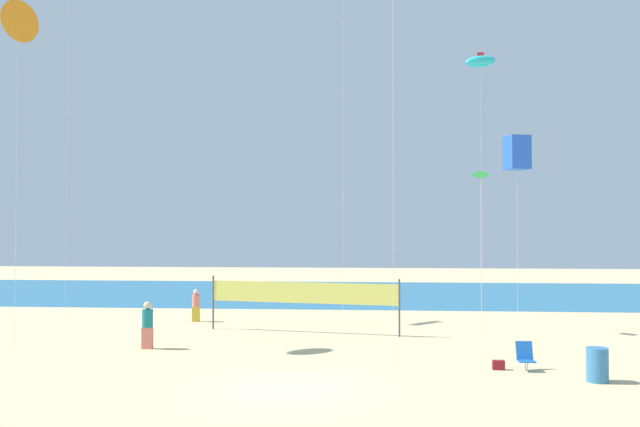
# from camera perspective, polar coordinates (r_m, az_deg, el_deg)

# --- Properties ---
(ground_plane) EXTENTS (120.00, 120.00, 0.00)m
(ground_plane) POSITION_cam_1_polar(r_m,az_deg,el_deg) (19.36, -2.80, -14.72)
(ground_plane) COLOR #D1BC89
(ocean_band) EXTENTS (120.00, 20.00, 0.01)m
(ocean_band) POSITION_cam_1_polar(r_m,az_deg,el_deg) (47.68, 1.67, -6.76)
(ocean_band) COLOR #1E6B99
(ocean_band) RESTS_ON ground
(beachgoer_coral_shirt) EXTENTS (0.36, 0.36, 1.57)m
(beachgoer_coral_shirt) POSITION_cam_1_polar(r_m,az_deg,el_deg) (33.45, -10.49, -7.59)
(beachgoer_coral_shirt) COLOR gold
(beachgoer_coral_shirt) RESTS_ON ground
(beachgoer_teal_shirt) EXTENTS (0.41, 0.41, 1.77)m
(beachgoer_teal_shirt) POSITION_cam_1_polar(r_m,az_deg,el_deg) (26.33, -14.44, -9.02)
(beachgoer_teal_shirt) COLOR #EA7260
(beachgoer_teal_shirt) RESTS_ON ground
(folding_beach_chair) EXTENTS (0.52, 0.65, 0.89)m
(folding_beach_chair) POSITION_cam_1_polar(r_m,az_deg,el_deg) (22.75, 17.03, -11.45)
(folding_beach_chair) COLOR #1959B2
(folding_beach_chair) RESTS_ON ground
(trash_barrel) EXTENTS (0.63, 0.63, 1.00)m
(trash_barrel) POSITION_cam_1_polar(r_m,az_deg,el_deg) (21.76, 22.49, -11.78)
(trash_barrel) COLOR teal
(trash_barrel) RESTS_ON ground
(volleyball_net) EXTENTS (8.36, 1.64, 2.40)m
(volleyball_net) POSITION_cam_1_polar(r_m,az_deg,el_deg) (29.34, -1.48, -6.91)
(volleyball_net) COLOR #4C4C51
(volleyball_net) RESTS_ON ground
(beach_handbag) EXTENTS (0.38, 0.19, 0.30)m
(beach_handbag) POSITION_cam_1_polar(r_m,az_deg,el_deg) (22.64, 14.92, -12.32)
(beach_handbag) COLOR maroon
(beach_handbag) RESTS_ON ground
(kite_orange_delta) EXTENTS (1.00, 1.55, 13.31)m
(kite_orange_delta) POSITION_cam_1_polar(r_m,az_deg,el_deg) (29.32, -24.26, 14.60)
(kite_orange_delta) COLOR silver
(kite_orange_delta) RESTS_ON ground
(kite_green_diamond) EXTENTS (0.71, 0.73, 7.11)m
(kite_green_diamond) POSITION_cam_1_polar(r_m,az_deg,el_deg) (30.23, 13.47, 3.23)
(kite_green_diamond) COLOR silver
(kite_green_diamond) RESTS_ON ground
(kite_blue_box) EXTENTS (1.06, 1.06, 8.27)m
(kite_blue_box) POSITION_cam_1_polar(r_m,az_deg,el_deg) (28.42, 16.36, 4.96)
(kite_blue_box) COLOR silver
(kite_blue_box) RESTS_ON ground
(kite_cyan_inflatable) EXTENTS (1.85, 1.11, 13.61)m
(kite_cyan_inflatable) POSITION_cam_1_polar(r_m,az_deg,el_deg) (36.40, 13.47, 12.43)
(kite_cyan_inflatable) COLOR silver
(kite_cyan_inflatable) RESTS_ON ground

